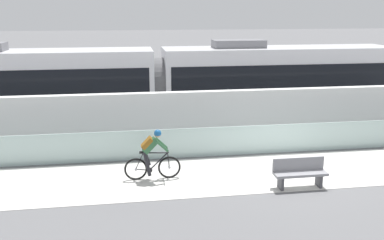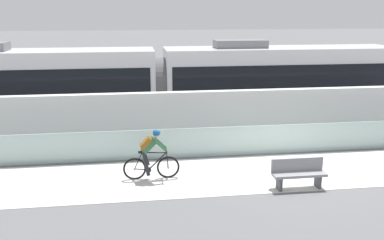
% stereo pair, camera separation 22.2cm
% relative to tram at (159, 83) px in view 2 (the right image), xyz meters
% --- Properties ---
extents(ground_plane, '(200.00, 200.00, 0.00)m').
position_rel_tram_xyz_m(ground_plane, '(3.80, -6.85, -1.89)').
color(ground_plane, slate).
extents(bike_path_deck, '(32.00, 3.20, 0.01)m').
position_rel_tram_xyz_m(bike_path_deck, '(3.80, -6.85, -1.89)').
color(bike_path_deck, silver).
rests_on(bike_path_deck, ground).
extents(glass_parapet, '(32.00, 0.05, 1.08)m').
position_rel_tram_xyz_m(glass_parapet, '(3.80, -5.00, -1.35)').
color(glass_parapet, '#ADC6C1').
rests_on(glass_parapet, ground).
extents(concrete_barrier_wall, '(32.00, 0.36, 2.06)m').
position_rel_tram_xyz_m(concrete_barrier_wall, '(3.80, -3.20, -0.86)').
color(concrete_barrier_wall, white).
rests_on(concrete_barrier_wall, ground).
extents(tram_rail_near, '(32.00, 0.08, 0.01)m').
position_rel_tram_xyz_m(tram_rail_near, '(3.80, -0.72, -1.89)').
color(tram_rail_near, '#595654').
rests_on(tram_rail_near, ground).
extents(tram_rail_far, '(32.00, 0.08, 0.01)m').
position_rel_tram_xyz_m(tram_rail_far, '(3.80, 0.72, -1.89)').
color(tram_rail_far, '#595654').
rests_on(tram_rail_far, ground).
extents(tram, '(22.56, 2.54, 3.81)m').
position_rel_tram_xyz_m(tram, '(0.00, 0.00, 0.00)').
color(tram, silver).
rests_on(tram, ground).
extents(cyclist_on_bike, '(1.77, 0.58, 1.61)m').
position_rel_tram_xyz_m(cyclist_on_bike, '(-0.72, -6.85, -1.09)').
color(cyclist_on_bike, black).
rests_on(cyclist_on_bike, ground).
extents(bench, '(1.60, 0.45, 0.89)m').
position_rel_tram_xyz_m(bench, '(3.59, -8.14, -1.41)').
color(bench, gray).
rests_on(bench, ground).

